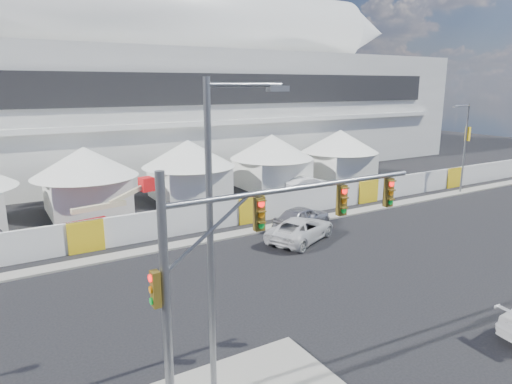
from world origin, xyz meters
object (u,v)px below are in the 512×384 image
sedan_silver (302,217)px  boom_lift (93,223)px  lot_car_b (392,180)px  streetlight_curb (464,142)px  pickup_curb (301,229)px  lot_car_a (309,185)px  streetlight_median (218,225)px  traffic_mast (227,281)px

sedan_silver → boom_lift: (-13.42, 5.83, 0.14)m
lot_car_b → boom_lift: bearing=68.2°
sedan_silver → streetlight_curb: (19.80, 1.18, 4.13)m
pickup_curb → lot_car_a: pickup_curb is taller
lot_car_a → streetlight_median: streetlight_median is taller
pickup_curb → lot_car_b: bearing=-89.0°
streetlight_curb → boom_lift: (-33.22, 4.65, -3.99)m
streetlight_median → pickup_curb: bearing=44.3°
boom_lift → lot_car_b: bearing=-8.2°
streetlight_median → streetlight_curb: (33.21, 14.75, -1.11)m
lot_car_a → lot_car_b: lot_car_a is taller
sedan_silver → boom_lift: size_ratio=0.68×
sedan_silver → lot_car_a: (7.42, 8.78, -0.05)m
pickup_curb → boom_lift: bearing=31.6°
lot_car_b → traffic_mast: bearing=102.1°
streetlight_median → streetlight_curb: 36.36m
streetlight_curb → lot_car_a: bearing=148.4°
pickup_curb → streetlight_curb: size_ratio=0.67×
lot_car_a → streetlight_curb: size_ratio=0.56×
traffic_mast → boom_lift: bearing=89.9°
traffic_mast → streetlight_curb: (33.24, 15.37, 0.48)m
traffic_mast → streetlight_median: bearing=87.5°
lot_car_a → boom_lift: size_ratio=0.66×
pickup_curb → sedan_silver: bearing=-62.4°
pickup_curb → boom_lift: boom_lift is taller
pickup_curb → streetlight_median: size_ratio=0.56×
lot_car_b → streetlight_median: (-29.45, -19.90, 5.33)m
lot_car_b → streetlight_curb: 7.64m
lot_car_b → boom_lift: size_ratio=0.60×
lot_car_a → boom_lift: boom_lift is taller
boom_lift → sedan_silver: bearing=-32.7°
lot_car_b → streetlight_curb: streetlight_curb is taller
lot_car_b → traffic_mast: size_ratio=0.45×
sedan_silver → lot_car_a: 11.50m
sedan_silver → streetlight_median: 19.79m
lot_car_a → sedan_silver: bearing=145.7°
traffic_mast → streetlight_curb: streetlight_curb is taller
traffic_mast → sedan_silver: bearing=46.6°
streetlight_median → streetlight_curb: size_ratio=1.21×
sedan_silver → traffic_mast: (-13.44, -14.20, 3.65)m
streetlight_median → boom_lift: 20.07m
sedan_silver → lot_car_b: size_ratio=1.13×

